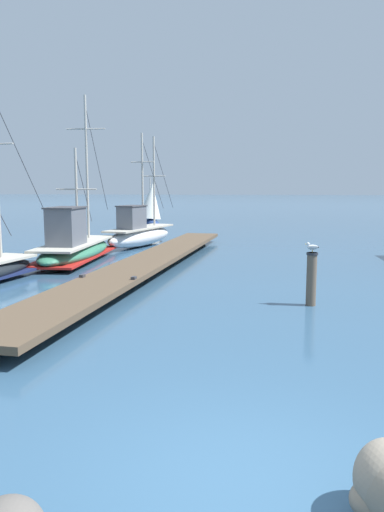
# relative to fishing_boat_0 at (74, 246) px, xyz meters

# --- Properties ---
(ground_plane) EXTENTS (400.00, 400.00, 0.00)m
(ground_plane) POSITION_rel_fishing_boat_0_xyz_m (7.89, -14.60, -0.66)
(ground_plane) COLOR #335675
(floating_dock) EXTENTS (2.91, 21.12, 0.53)m
(floating_dock) POSITION_rel_fishing_boat_0_xyz_m (3.65, -1.66, -0.30)
(floating_dock) COLOR brown
(floating_dock) RESTS_ON ground
(fishing_boat_0) EXTENTS (2.39, 8.72, 7.13)m
(fishing_boat_0) POSITION_rel_fishing_boat_0_xyz_m (0.00, 0.00, 0.00)
(fishing_boat_0) COLOR #337556
(fishing_boat_0) RESTS_ON ground
(fishing_boat_1) EXTENTS (2.84, 7.36, 5.89)m
(fishing_boat_1) POSITION_rel_fishing_boat_0_xyz_m (1.28, 5.70, 0.05)
(fishing_boat_1) COLOR silver
(fishing_boat_1) RESTS_ON ground
(mooring_piling) EXTENTS (0.30, 0.30, 1.41)m
(mooring_piling) POSITION_rel_fishing_boat_0_xyz_m (9.19, -6.39, 0.08)
(mooring_piling) COLOR brown
(mooring_piling) RESTS_ON ground
(perched_seagull) EXTENTS (0.38, 0.16, 0.27)m
(perched_seagull) POSITION_rel_fishing_boat_0_xyz_m (9.20, -6.39, 0.90)
(perched_seagull) COLOR gold
(perched_seagull) RESTS_ON mooring_piling
(distant_sailboat) EXTENTS (2.65, 3.69, 3.79)m
(distant_sailboat) POSITION_rel_fishing_boat_0_xyz_m (-1.21, 18.46, 1.00)
(distant_sailboat) COLOR navy
(distant_sailboat) RESTS_ON ground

